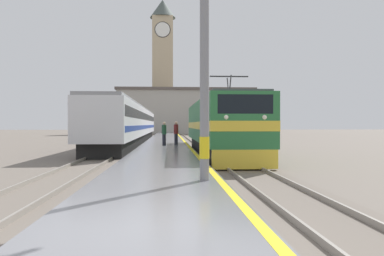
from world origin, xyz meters
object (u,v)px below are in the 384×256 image
(second_waiting_passenger, at_px, (164,133))
(person_on_platform, at_px, (176,133))
(locomotive_train, at_px, (218,127))
(catenary_mast, at_px, (207,21))
(clock_tower, at_px, (163,62))
(passenger_train, at_px, (133,124))

(second_waiting_passenger, bearing_deg, person_on_platform, 39.12)
(locomotive_train, bearing_deg, person_on_platform, 121.78)
(person_on_platform, bearing_deg, locomotive_train, -58.22)
(catenary_mast, bearing_deg, locomotive_train, 81.11)
(clock_tower, bearing_deg, second_waiting_passenger, -88.97)
(locomotive_train, distance_m, second_waiting_passenger, 4.98)
(passenger_train, distance_m, catenary_mast, 29.85)
(person_on_platform, distance_m, clock_tower, 58.49)
(clock_tower, bearing_deg, person_on_platform, -88.07)
(person_on_platform, xyz_separation_m, clock_tower, (-1.91, 56.61, 14.59))
(locomotive_train, height_order, second_waiting_passenger, locomotive_train)
(second_waiting_passenger, bearing_deg, catenary_mast, -85.28)
(passenger_train, bearing_deg, second_waiting_passenger, -74.37)
(catenary_mast, height_order, second_waiting_passenger, catenary_mast)
(passenger_train, bearing_deg, locomotive_train, -66.33)
(locomotive_train, distance_m, passenger_train, 17.34)
(locomotive_train, distance_m, clock_tower, 62.61)
(passenger_train, bearing_deg, person_on_platform, -69.56)
(catenary_mast, distance_m, clock_tower, 75.14)
(person_on_platform, relative_size, clock_tower, 0.06)
(catenary_mast, distance_m, second_waiting_passenger, 17.35)
(second_waiting_passenger, relative_size, clock_tower, 0.06)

